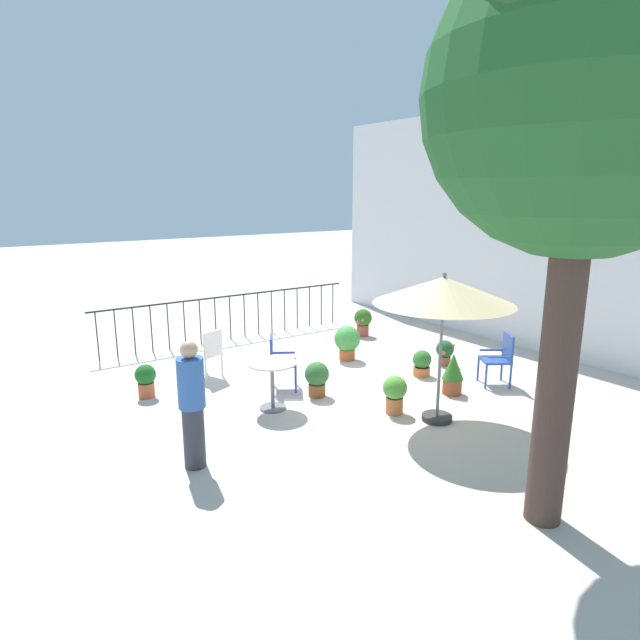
{
  "coord_description": "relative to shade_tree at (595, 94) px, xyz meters",
  "views": [
    {
      "loc": [
        7.55,
        -5.03,
        3.29
      ],
      "look_at": [
        0.0,
        0.14,
        1.1
      ],
      "focal_mm": 30.31,
      "sensor_mm": 36.0,
      "label": 1
    }
  ],
  "objects": [
    {
      "name": "terrace_railing",
      "position": [
        -8.21,
        0.31,
        -3.41
      ],
      "size": [
        0.03,
        6.07,
        1.01
      ],
      "color": "black",
      "rests_on": "ground"
    },
    {
      "name": "potted_plant_6",
      "position": [
        -5.48,
        1.57,
        -3.7
      ],
      "size": [
        0.52,
        0.52,
        0.7
      ],
      "color": "#BC592E",
      "rests_on": "ground"
    },
    {
      "name": "ground_plane",
      "position": [
        -4.82,
        0.31,
        -4.09
      ],
      "size": [
        60.0,
        60.0,
        0.0
      ],
      "primitive_type": "plane",
      "color": "beige"
    },
    {
      "name": "potted_plant_2",
      "position": [
        -2.95,
        0.55,
        -3.76
      ],
      "size": [
        0.37,
        0.37,
        0.59
      ],
      "color": "#BF6B3B",
      "rests_on": "ground"
    },
    {
      "name": "potted_plant_3",
      "position": [
        -5.74,
        -2.36,
        -3.79
      ],
      "size": [
        0.34,
        0.34,
        0.55
      ],
      "color": "#BE5B37",
      "rests_on": "ground"
    },
    {
      "name": "patio_chair_0",
      "position": [
        -6.03,
        -1.14,
        -3.58
      ],
      "size": [
        0.59,
        0.58,
        0.9
      ],
      "color": "white",
      "rests_on": "ground"
    },
    {
      "name": "cafe_table_0",
      "position": [
        -4.14,
        -0.89,
        -3.57
      ],
      "size": [
        0.75,
        0.75,
        0.75
      ],
      "color": "silver",
      "rests_on": "ground"
    },
    {
      "name": "potted_plant_5",
      "position": [
        -3.95,
        2.11,
        -3.85
      ],
      "size": [
        0.34,
        0.34,
        0.48
      ],
      "color": "#CE6C3A",
      "rests_on": "ground"
    },
    {
      "name": "potted_plant_1",
      "position": [
        -6.74,
        2.98,
        -3.73
      ],
      "size": [
        0.41,
        0.41,
        0.64
      ],
      "color": "#A8493B",
      "rests_on": "ground"
    },
    {
      "name": "potted_plant_0",
      "position": [
        -4.2,
        -0.03,
        -3.77
      ],
      "size": [
        0.4,
        0.4,
        0.58
      ],
      "color": "brown",
      "rests_on": "ground"
    },
    {
      "name": "shade_tree",
      "position": [
        0.0,
        0.0,
        0.0
      ],
      "size": [
        2.99,
        2.84,
        5.52
      ],
      "color": "#48332C",
      "rests_on": "ground"
    },
    {
      "name": "patio_chair_2",
      "position": [
        -4.83,
        -0.38,
        -3.55
      ],
      "size": [
        0.6,
        0.6,
        0.93
      ],
      "color": "#3643A1",
      "rests_on": "ground"
    },
    {
      "name": "potted_plant_7",
      "position": [
        -4.16,
        2.94,
        -3.82
      ],
      "size": [
        0.34,
        0.34,
        0.49
      ],
      "color": "#9B5239",
      "rests_on": "ground"
    },
    {
      "name": "villa_facade",
      "position": [
        -4.82,
        5.36,
        -1.56
      ],
      "size": [
        10.5,
        0.3,
        5.07
      ],
      "primitive_type": "cube",
      "color": "white",
      "rests_on": "ground"
    },
    {
      "name": "patio_chair_1",
      "position": [
        -2.86,
        2.89,
        -3.57
      ],
      "size": [
        0.63,
        0.63,
        0.91
      ],
      "color": "#2C4C9B",
      "rests_on": "ground"
    },
    {
      "name": "patio_umbrella_0",
      "position": [
        -2.4,
        0.89,
        -2.17
      ],
      "size": [
        1.98,
        1.98,
        2.19
      ],
      "color": "#2D2D2D",
      "rests_on": "ground"
    },
    {
      "name": "potted_plant_4",
      "position": [
        -3.01,
        1.88,
        -3.73
      ],
      "size": [
        0.35,
        0.35,
        0.7
      ],
      "color": "brown",
      "rests_on": "ground"
    },
    {
      "name": "standing_person",
      "position": [
        -3.11,
        -2.57,
        -3.27
      ],
      "size": [
        0.43,
        0.43,
        1.6
      ],
      "color": "#33333D",
      "rests_on": "ground"
    }
  ]
}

